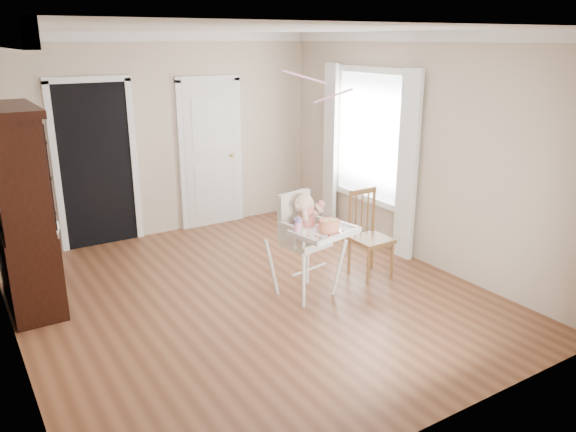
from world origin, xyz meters
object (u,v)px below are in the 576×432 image
sippy_cup (298,226)px  dining_chair (369,237)px  cake (329,226)px  china_cabinet (21,210)px  high_chair (306,233)px

sippy_cup → dining_chair: bearing=11.7°
cake → china_cabinet: bearing=148.5°
china_cabinet → dining_chair: (3.41, -1.23, -0.55)m
high_chair → sippy_cup: bearing=-152.6°
high_chair → sippy_cup: 0.33m
china_cabinet → dining_chair: size_ratio=2.04×
sippy_cup → dining_chair: dining_chair is taller
dining_chair → cake: bearing=-157.2°
high_chair → sippy_cup: high_chair is taller
high_chair → china_cabinet: (-2.49, 1.30, 0.32)m
cake → china_cabinet: (-2.58, 1.58, 0.17)m
cake → dining_chair: bearing=22.7°
china_cabinet → dining_chair: 3.67m
cake → high_chair: bearing=106.6°
sippy_cup → cake: bearing=-20.1°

